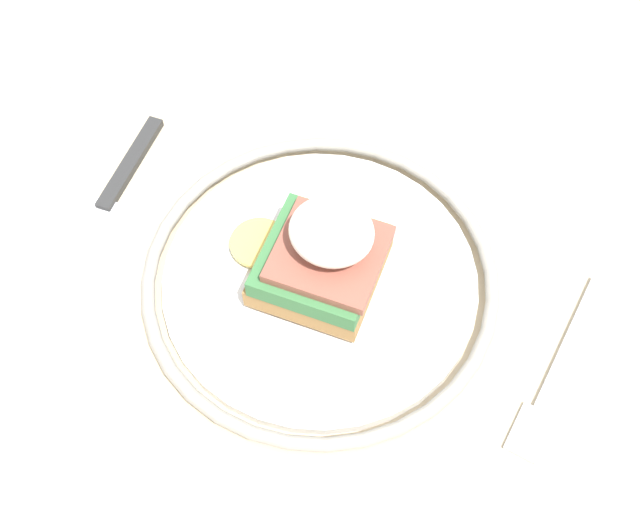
{
  "coord_description": "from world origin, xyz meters",
  "views": [
    {
      "loc": [
        -0.1,
        0.25,
        1.26
      ],
      "look_at": [
        0.01,
        -0.02,
        0.78
      ],
      "focal_mm": 45.0,
      "sensor_mm": 36.0,
      "label": 1
    }
  ],
  "objects_px": {
    "knife": "(111,196)",
    "plate": "(320,279)",
    "sandwich": "(322,254)",
    "fork": "(556,373)",
    "napkin": "(141,55)"
  },
  "relations": [
    {
      "from": "fork",
      "to": "knife",
      "type": "relative_size",
      "value": 0.78
    },
    {
      "from": "sandwich",
      "to": "knife",
      "type": "xyz_separation_m",
      "value": [
        0.18,
        -0.02,
        -0.04
      ]
    },
    {
      "from": "knife",
      "to": "napkin",
      "type": "height_order",
      "value": "same"
    },
    {
      "from": "fork",
      "to": "napkin",
      "type": "xyz_separation_m",
      "value": [
        0.41,
        -0.17,
        0.0
      ]
    },
    {
      "from": "sandwich",
      "to": "napkin",
      "type": "xyz_separation_m",
      "value": [
        0.23,
        -0.16,
        -0.04
      ]
    },
    {
      "from": "knife",
      "to": "napkin",
      "type": "relative_size",
      "value": 1.49
    },
    {
      "from": "sandwich",
      "to": "knife",
      "type": "relative_size",
      "value": 0.59
    },
    {
      "from": "knife",
      "to": "plate",
      "type": "bearing_deg",
      "value": 175.27
    },
    {
      "from": "plate",
      "to": "fork",
      "type": "distance_m",
      "value": 0.18
    },
    {
      "from": "plate",
      "to": "fork",
      "type": "relative_size",
      "value": 1.71
    },
    {
      "from": "sandwich",
      "to": "napkin",
      "type": "distance_m",
      "value": 0.28
    },
    {
      "from": "plate",
      "to": "napkin",
      "type": "relative_size",
      "value": 1.99
    },
    {
      "from": "plate",
      "to": "knife",
      "type": "relative_size",
      "value": 1.33
    },
    {
      "from": "fork",
      "to": "napkin",
      "type": "bearing_deg",
      "value": -22.48
    },
    {
      "from": "plate",
      "to": "napkin",
      "type": "height_order",
      "value": "plate"
    }
  ]
}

